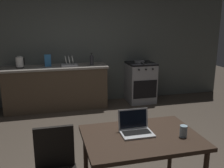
# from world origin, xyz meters

# --- Properties ---
(ground_plane) EXTENTS (12.00, 12.00, 0.00)m
(ground_plane) POSITION_xyz_m (0.00, 0.00, 0.00)
(ground_plane) COLOR #473D33
(back_wall) EXTENTS (6.40, 0.10, 2.78)m
(back_wall) POSITION_xyz_m (0.30, 2.59, 1.39)
(back_wall) COLOR #515752
(back_wall) RESTS_ON ground_plane
(kitchen_counter) EXTENTS (2.16, 0.64, 0.91)m
(kitchen_counter) POSITION_xyz_m (-0.58, 2.24, 0.46)
(kitchen_counter) COLOR #4C3D2D
(kitchen_counter) RESTS_ON ground_plane
(stove_oven) EXTENTS (0.60, 0.62, 0.91)m
(stove_oven) POSITION_xyz_m (1.32, 2.24, 0.46)
(stove_oven) COLOR gray
(stove_oven) RESTS_ON ground_plane
(dining_table) EXTENTS (1.15, 0.83, 0.75)m
(dining_table) POSITION_xyz_m (0.12, -0.98, 0.67)
(dining_table) COLOR #332319
(dining_table) RESTS_ON ground_plane
(chair) EXTENTS (0.40, 0.40, 0.89)m
(chair) POSITION_xyz_m (-0.73, -0.97, 0.51)
(chair) COLOR black
(chair) RESTS_ON ground_plane
(laptop) EXTENTS (0.32, 0.26, 0.23)m
(laptop) POSITION_xyz_m (0.09, -0.91, 0.80)
(laptop) COLOR silver
(laptop) RESTS_ON dining_table
(electric_kettle) EXTENTS (0.18, 0.16, 0.23)m
(electric_kettle) POSITION_xyz_m (-1.27, 2.24, 1.03)
(electric_kettle) COLOR black
(electric_kettle) RESTS_ON kitchen_counter
(bottle) EXTENTS (0.08, 0.08, 0.26)m
(bottle) POSITION_xyz_m (0.18, 2.19, 1.04)
(bottle) COLOR #2D2D33
(bottle) RESTS_ON kitchen_counter
(frying_pan) EXTENTS (0.24, 0.41, 0.05)m
(frying_pan) POSITION_xyz_m (1.28, 2.21, 0.94)
(frying_pan) COLOR gray
(frying_pan) RESTS_ON stove_oven
(drinking_glass) EXTENTS (0.07, 0.07, 0.12)m
(drinking_glass) POSITION_xyz_m (0.51, -1.11, 0.81)
(drinking_glass) COLOR #99B7C6
(drinking_glass) RESTS_ON dining_table
(cereal_box) EXTENTS (0.13, 0.05, 0.25)m
(cereal_box) POSITION_xyz_m (-0.72, 2.26, 1.04)
(cereal_box) COLOR #3372B2
(cereal_box) RESTS_ON kitchen_counter
(dish_rack) EXTENTS (0.34, 0.26, 0.21)m
(dish_rack) POSITION_xyz_m (-0.29, 2.24, 0.96)
(dish_rack) COLOR silver
(dish_rack) RESTS_ON kitchen_counter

